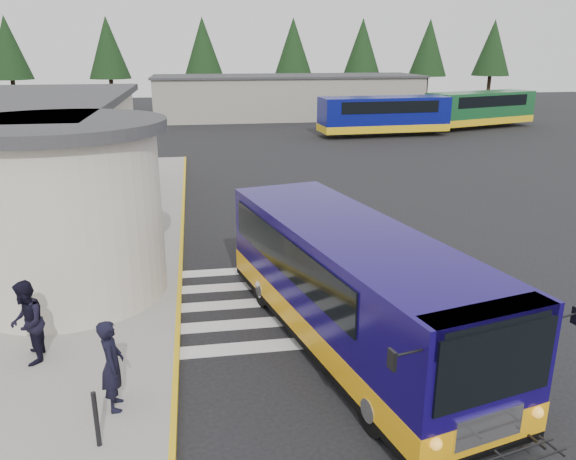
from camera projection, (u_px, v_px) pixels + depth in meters
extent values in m
plane|color=black|center=(319.00, 287.00, 16.55)|extent=(140.00, 140.00, 0.00)
cube|color=gray|center=(32.00, 255.00, 18.88)|extent=(10.00, 34.00, 0.15)
cube|color=gold|center=(181.00, 247.00, 19.65)|extent=(0.12, 34.00, 0.16)
cylinder|color=beige|center=(64.00, 215.00, 15.19)|extent=(5.20, 5.20, 4.50)
cylinder|color=#38383A|center=(53.00, 126.00, 14.45)|extent=(5.80, 5.80, 0.30)
cube|color=black|center=(110.00, 210.00, 19.85)|extent=(0.08, 1.20, 2.20)
cube|color=#38383A|center=(121.00, 174.00, 19.52)|extent=(1.20, 1.80, 0.12)
cube|color=silver|center=(327.00, 341.00, 13.47)|extent=(8.00, 0.55, 0.01)
cube|color=silver|center=(317.00, 318.00, 14.60)|extent=(8.00, 0.55, 0.01)
cube|color=silver|center=(308.00, 299.00, 15.72)|extent=(8.00, 0.55, 0.01)
cube|color=silver|center=(300.00, 282.00, 16.85)|extent=(8.00, 0.55, 0.01)
cube|color=silver|center=(293.00, 268.00, 17.97)|extent=(8.00, 0.55, 0.01)
cube|color=gray|center=(287.00, 98.00, 56.28)|extent=(26.00, 8.00, 4.00)
cube|color=#38383A|center=(287.00, 76.00, 55.64)|extent=(26.40, 8.40, 0.20)
cylinder|color=black|center=(15.00, 97.00, 59.48)|extent=(0.44, 0.44, 3.60)
cone|color=black|center=(8.00, 47.00, 57.94)|extent=(4.40, 4.40, 6.40)
cylinder|color=black|center=(112.00, 96.00, 61.04)|extent=(0.44, 0.44, 3.60)
cone|color=black|center=(108.00, 47.00, 59.50)|extent=(4.40, 4.40, 6.40)
cylinder|color=black|center=(205.00, 95.00, 62.60)|extent=(0.44, 0.44, 3.60)
cone|color=black|center=(203.00, 48.00, 61.06)|extent=(4.40, 4.40, 6.40)
cylinder|color=black|center=(293.00, 93.00, 64.17)|extent=(0.44, 0.44, 3.60)
cone|color=black|center=(293.00, 48.00, 62.62)|extent=(4.40, 4.40, 6.40)
cylinder|color=black|center=(361.00, 93.00, 65.41)|extent=(0.44, 0.44, 3.60)
cone|color=black|center=(362.00, 48.00, 63.87)|extent=(4.40, 4.40, 6.40)
cylinder|color=black|center=(426.00, 92.00, 66.66)|extent=(0.44, 0.44, 3.60)
cone|color=black|center=(429.00, 48.00, 65.12)|extent=(4.40, 4.40, 6.40)
cylinder|color=black|center=(488.00, 91.00, 67.91)|extent=(0.44, 0.44, 3.60)
cone|color=black|center=(493.00, 48.00, 66.37)|extent=(4.40, 4.40, 6.40)
cube|color=#110650|center=(351.00, 279.00, 12.93)|extent=(4.62, 9.65, 2.43)
cube|color=#EBA00F|center=(349.00, 316.00, 13.21)|extent=(4.66, 9.68, 0.58)
cube|color=black|center=(349.00, 329.00, 13.32)|extent=(4.65, 9.67, 0.23)
cube|color=black|center=(496.00, 365.00, 8.70)|extent=(2.23, 0.58, 1.29)
cube|color=silver|center=(489.00, 427.00, 9.04)|extent=(1.32, 0.36, 0.57)
cube|color=black|center=(284.00, 255.00, 13.02)|extent=(1.58, 6.65, 0.93)
cube|color=black|center=(382.00, 241.00, 13.98)|extent=(1.58, 6.65, 0.93)
cylinder|color=black|center=(376.00, 409.00, 10.14)|extent=(0.53, 1.04, 0.99)
cylinder|color=black|center=(476.00, 381.00, 10.97)|extent=(0.53, 1.04, 0.99)
cylinder|color=black|center=(265.00, 288.00, 15.22)|extent=(0.53, 1.04, 0.99)
cylinder|color=black|center=(339.00, 276.00, 16.05)|extent=(0.53, 1.04, 0.99)
cube|color=black|center=(392.00, 360.00, 8.07)|extent=(0.09, 0.19, 0.31)
imported|color=black|center=(112.00, 365.00, 10.48)|extent=(0.50, 0.71, 1.82)
imported|color=black|center=(27.00, 323.00, 12.05)|extent=(0.83, 1.00, 1.87)
cylinder|color=black|center=(96.00, 419.00, 9.56)|extent=(0.09, 0.09, 1.06)
cube|color=#080E66|center=(384.00, 114.00, 44.63)|extent=(10.38, 3.41, 2.62)
cube|color=gold|center=(383.00, 127.00, 44.95)|extent=(10.41, 3.45, 0.57)
cube|color=black|center=(384.00, 106.00, 44.43)|extent=(8.11, 3.34, 0.91)
cube|color=#144B23|center=(480.00, 107.00, 49.22)|extent=(10.72, 6.01, 2.64)
cube|color=gold|center=(479.00, 120.00, 49.55)|extent=(10.77, 6.05, 0.57)
cube|color=black|center=(481.00, 100.00, 49.03)|extent=(8.56, 5.33, 0.92)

